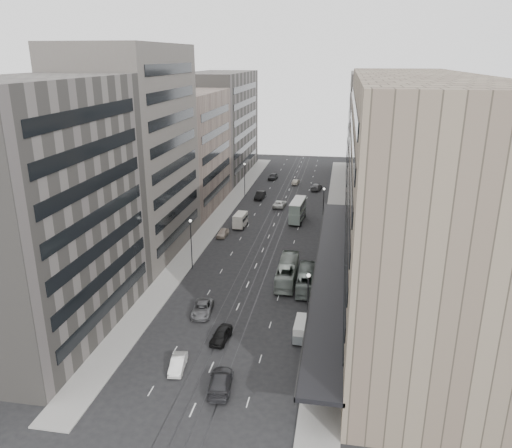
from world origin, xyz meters
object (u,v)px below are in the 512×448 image
Objects in this scene: bus_near at (306,280)px; sedan_1 at (178,364)px; sedan_2 at (202,309)px; bus_far at (287,272)px; vw_microbus at (302,329)px; panel_van at (240,220)px; double_decker at (298,210)px; pedestrian at (307,359)px; sedan_0 at (221,335)px.

bus_near reaches higher than sedan_1.
bus_far is at bearing 44.04° from sedan_2.
sedan_1 is (-12.64, -8.53, -0.61)m from vw_microbus.
panel_van is at bearing -59.99° from bus_near.
double_decker is at bearing 74.82° from sedan_1.
pedestrian is (4.62, -21.48, -0.54)m from bus_far.
sedan_0 is (-8.73, -15.95, -0.57)m from bus_near.
bus_near is at bearing 146.91° from bus_far.
vw_microbus is at bearing 18.84° from sedan_0.
double_decker is 1.57× the size of sedan_2.
sedan_0 reaches higher than sedan_1.
bus_near is 28.93m from panel_van.
sedan_0 is (-9.43, -2.14, -0.53)m from vw_microbus.
vw_microbus reaches higher than pedestrian.
sedan_1 is at bearing -94.26° from double_decker.
sedan_1 is (-3.21, -6.39, -0.08)m from sedan_0.
double_decker is 4.73× the size of pedestrian.
sedan_2 is at bearing -83.05° from panel_van.
vw_microbus is 0.82× the size of sedan_2.
sedan_2 is (-13.40, 3.76, -0.56)m from vw_microbus.
double_decker is at bearing 31.96° from panel_van.
panel_van reaches higher than sedan_1.
vw_microbus is at bearing 92.14° from bus_near.
sedan_0 is 0.84× the size of sedan_2.
double_decker is 1.80× the size of panel_van.
sedan_0 is at bearing 71.20° from bus_far.
vw_microbus is at bearing 102.30° from bus_far.
pedestrian reaches higher than sedan_1.
bus_far reaches higher than sedan_2.
bus_near is 0.85× the size of bus_far.
sedan_2 is (-8.62, -40.72, -1.66)m from double_decker.
sedan_0 is (-4.65, -46.61, -1.64)m from double_decker.
sedan_0 is at bearing -62.37° from sedan_2.
sedan_1 is 12.31m from sedan_2.
panel_van is at bearing 113.31° from vw_microbus.
sedan_1 is at bearing 68.87° from bus_far.
double_decker reaches higher than panel_van.
bus_near is at bearing 67.37° from sedan_0.
double_decker is at bearing 97.61° from vw_microbus.
vw_microbus is (3.57, -15.64, -0.27)m from bus_far.
bus_near is 1.80× the size of sedan_2.
double_decker is 44.75m from vw_microbus.
panel_van reaches higher than sedan_0.
double_decker is 1.86× the size of sedan_0.
bus_near reaches higher than sedan_0.
bus_near is 5.43× the size of pedestrian.
bus_far is 6.41× the size of pedestrian.
sedan_1 is (-11.94, -22.34, -0.64)m from bus_near.
bus_far reaches higher than sedan_1.
double_decker reaches higher than bus_far.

